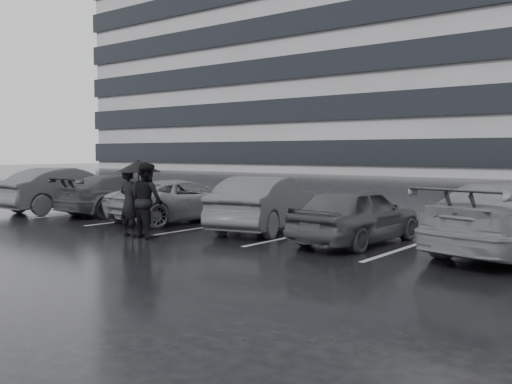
{
  "coord_description": "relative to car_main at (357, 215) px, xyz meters",
  "views": [
    {
      "loc": [
        8.22,
        -9.32,
        2.01
      ],
      "look_at": [
        0.18,
        1.0,
        1.1
      ],
      "focal_mm": 40.0,
      "sensor_mm": 36.0,
      "label": 1
    }
  ],
  "objects": [
    {
      "name": "ground",
      "position": [
        -2.31,
        -1.87,
        -0.64
      ],
      "size": [
        160.0,
        160.0,
        0.0
      ],
      "primitive_type": "plane",
      "color": "black",
      "rests_on": "ground"
    },
    {
      "name": "office_building",
      "position": [
        -24.31,
        46.13,
        13.7
      ],
      "size": [
        61.0,
        26.0,
        29.0
      ],
      "color": "gray",
      "rests_on": "ground"
    },
    {
      "name": "car_main",
      "position": [
        0.0,
        0.0,
        0.0
      ],
      "size": [
        1.67,
        3.83,
        1.28
      ],
      "primitive_type": "imported",
      "rotation": [
        0.0,
        0.0,
        3.1
      ],
      "color": "black",
      "rests_on": "ground"
    },
    {
      "name": "car_west_a",
      "position": [
        -2.86,
        0.52,
        0.06
      ],
      "size": [
        2.42,
        4.46,
        1.4
      ],
      "primitive_type": "imported",
      "rotation": [
        0.0,
        0.0,
        3.38
      ],
      "color": "#2A2A2C",
      "rests_on": "ground"
    },
    {
      "name": "car_west_b",
      "position": [
        -6.03,
        0.57,
        -0.04
      ],
      "size": [
        2.5,
        4.57,
        1.21
      ],
      "primitive_type": "imported",
      "rotation": [
        0.0,
        0.0,
        3.03
      ],
      "color": "#4E4E51",
      "rests_on": "ground"
    },
    {
      "name": "car_west_c",
      "position": [
        -8.95,
        0.77,
        0.0
      ],
      "size": [
        1.96,
        4.49,
        1.29
      ],
      "primitive_type": "imported",
      "rotation": [
        0.0,
        0.0,
        3.1
      ],
      "color": "black",
      "rests_on": "ground"
    },
    {
      "name": "car_west_d",
      "position": [
        -11.16,
        0.16,
        0.1
      ],
      "size": [
        1.66,
        4.55,
        1.49
      ],
      "primitive_type": "imported",
      "rotation": [
        0.0,
        0.0,
        3.12
      ],
      "color": "#2A2A2C",
      "rests_on": "ground"
    },
    {
      "name": "pedestrian_left",
      "position": [
        -4.81,
        -2.36,
        0.18
      ],
      "size": [
        0.61,
        0.4,
        1.65
      ],
      "primitive_type": "imported",
      "rotation": [
        0.0,
        0.0,
        3.15
      ],
      "color": "black",
      "rests_on": "ground"
    },
    {
      "name": "pedestrian_right",
      "position": [
        -4.34,
        -2.22,
        0.25
      ],
      "size": [
        0.99,
        0.84,
        1.78
      ],
      "primitive_type": "imported",
      "rotation": [
        0.0,
        0.0,
        2.94
      ],
      "color": "black",
      "rests_on": "ground"
    },
    {
      "name": "umbrella",
      "position": [
        -4.72,
        -2.14,
        1.03
      ],
      "size": [
        1.09,
        1.09,
        1.84
      ],
      "color": "black",
      "rests_on": "ground"
    },
    {
      "name": "stall_stripes",
      "position": [
        -3.11,
        0.63,
        -0.64
      ],
      "size": [
        19.72,
        5.0,
        0.0
      ],
      "color": "#9B9B9E",
      "rests_on": "ground"
    }
  ]
}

